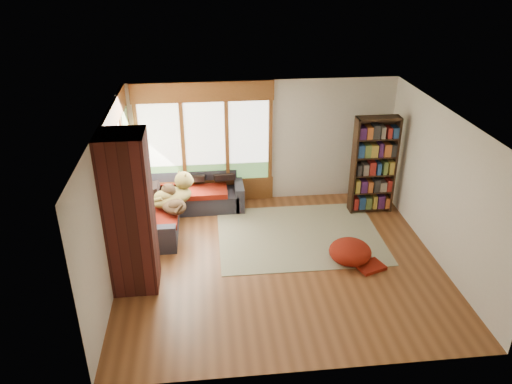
{
  "coord_description": "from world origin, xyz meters",
  "views": [
    {
      "loc": [
        -1.2,
        -7.18,
        4.98
      ],
      "look_at": [
        -0.32,
        0.89,
        0.95
      ],
      "focal_mm": 35.0,
      "sensor_mm": 36.0,
      "label": 1
    }
  ],
  "objects_px": {
    "sectional_sofa": "(170,207)",
    "bookshelf": "(374,166)",
    "dog_brindle": "(172,197)",
    "pouf": "(350,251)",
    "brick_chimney": "(129,214)",
    "area_rug": "(299,235)",
    "dog_tan": "(174,188)"
  },
  "relations": [
    {
      "from": "sectional_sofa",
      "to": "dog_brindle",
      "type": "relative_size",
      "value": 2.71
    },
    {
      "from": "brick_chimney",
      "to": "dog_tan",
      "type": "xyz_separation_m",
      "value": [
        0.57,
        1.88,
        -0.51
      ]
    },
    {
      "from": "brick_chimney",
      "to": "bookshelf",
      "type": "bearing_deg",
      "value": 24.26
    },
    {
      "from": "brick_chimney",
      "to": "dog_brindle",
      "type": "relative_size",
      "value": 3.2
    },
    {
      "from": "sectional_sofa",
      "to": "bookshelf",
      "type": "distance_m",
      "value": 4.15
    },
    {
      "from": "bookshelf",
      "to": "pouf",
      "type": "bearing_deg",
      "value": -117.17
    },
    {
      "from": "dog_tan",
      "to": "dog_brindle",
      "type": "height_order",
      "value": "dog_tan"
    },
    {
      "from": "area_rug",
      "to": "dog_tan",
      "type": "height_order",
      "value": "dog_tan"
    },
    {
      "from": "area_rug",
      "to": "bookshelf",
      "type": "xyz_separation_m",
      "value": [
        1.63,
        0.86,
        1.01
      ]
    },
    {
      "from": "dog_tan",
      "to": "dog_brindle",
      "type": "relative_size",
      "value": 1.26
    },
    {
      "from": "dog_tan",
      "to": "bookshelf",
      "type": "bearing_deg",
      "value": -37.92
    },
    {
      "from": "brick_chimney",
      "to": "sectional_sofa",
      "type": "xyz_separation_m",
      "value": [
        0.45,
        2.05,
        -1.0
      ]
    },
    {
      "from": "brick_chimney",
      "to": "bookshelf",
      "type": "relative_size",
      "value": 1.29
    },
    {
      "from": "brick_chimney",
      "to": "dog_tan",
      "type": "distance_m",
      "value": 2.03
    },
    {
      "from": "area_rug",
      "to": "dog_brindle",
      "type": "bearing_deg",
      "value": 170.03
    },
    {
      "from": "sectional_sofa",
      "to": "dog_tan",
      "type": "bearing_deg",
      "value": -56.88
    },
    {
      "from": "brick_chimney",
      "to": "area_rug",
      "type": "relative_size",
      "value": 0.85
    },
    {
      "from": "dog_brindle",
      "to": "pouf",
      "type": "bearing_deg",
      "value": -134.51
    },
    {
      "from": "sectional_sofa",
      "to": "dog_tan",
      "type": "distance_m",
      "value": 0.53
    },
    {
      "from": "pouf",
      "to": "dog_tan",
      "type": "height_order",
      "value": "dog_tan"
    },
    {
      "from": "bookshelf",
      "to": "dog_tan",
      "type": "distance_m",
      "value": 3.98
    },
    {
      "from": "sectional_sofa",
      "to": "bookshelf",
      "type": "relative_size",
      "value": 1.09
    },
    {
      "from": "area_rug",
      "to": "dog_brindle",
      "type": "relative_size",
      "value": 3.78
    },
    {
      "from": "area_rug",
      "to": "sectional_sofa",
      "type": "bearing_deg",
      "value": 160.79
    },
    {
      "from": "area_rug",
      "to": "dog_brindle",
      "type": "height_order",
      "value": "dog_brindle"
    },
    {
      "from": "sectional_sofa",
      "to": "dog_brindle",
      "type": "distance_m",
      "value": 0.62
    },
    {
      "from": "dog_tan",
      "to": "pouf",
      "type": "bearing_deg",
      "value": -68.52
    },
    {
      "from": "pouf",
      "to": "dog_brindle",
      "type": "bearing_deg",
      "value": 156.17
    },
    {
      "from": "area_rug",
      "to": "dog_brindle",
      "type": "distance_m",
      "value": 2.52
    },
    {
      "from": "sectional_sofa",
      "to": "pouf",
      "type": "relative_size",
      "value": 2.99
    },
    {
      "from": "brick_chimney",
      "to": "sectional_sofa",
      "type": "relative_size",
      "value": 1.18
    },
    {
      "from": "sectional_sofa",
      "to": "area_rug",
      "type": "distance_m",
      "value": 2.62
    }
  ]
}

